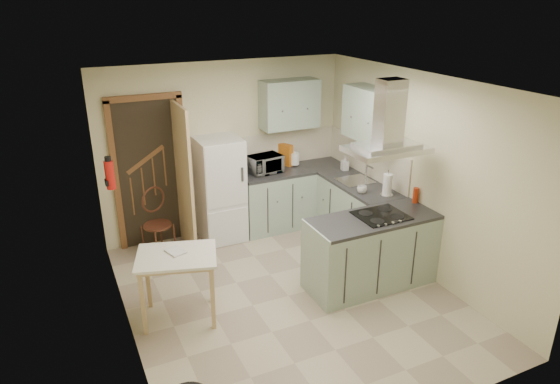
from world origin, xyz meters
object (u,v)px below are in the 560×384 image
extractor_hood (387,149)px  drop_leaf_table (179,286)px  microwave (265,164)px  fridge (220,190)px  peninsula (371,251)px  bentwood_chair (157,225)px

extractor_hood → drop_leaf_table: extractor_hood is taller
microwave → fridge: bearing=172.5°
fridge → peninsula: bearing=-58.3°
fridge → drop_leaf_table: bearing=-122.5°
peninsula → bentwood_chair: size_ratio=1.83×
extractor_hood → fridge: bearing=123.8°
fridge → peninsula: fridge is taller
peninsula → extractor_hood: 1.27m
extractor_hood → drop_leaf_table: bearing=172.4°
fridge → microwave: (0.70, 0.01, 0.28)m
fridge → peninsula: size_ratio=0.97×
fridge → drop_leaf_table: fridge is taller
fridge → extractor_hood: size_ratio=1.67×
bentwood_chair → microwave: bearing=-20.9°
peninsula → microwave: bearing=104.7°
peninsula → bentwood_chair: (-2.17, 1.89, -0.03)m
fridge → microwave: 0.76m
bentwood_chair → microwave: size_ratio=1.79×
fridge → drop_leaf_table: size_ratio=1.80×
fridge → microwave: size_ratio=3.18×
bentwood_chair → microwave: (1.64, 0.10, 0.61)m
bentwood_chair → extractor_hood: bearing=-64.3°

